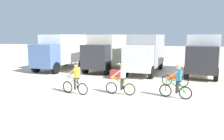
{
  "coord_description": "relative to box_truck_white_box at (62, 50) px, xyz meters",
  "views": [
    {
      "loc": [
        4.21,
        -9.67,
        3.29
      ],
      "look_at": [
        0.51,
        3.66,
        1.1
      ],
      "focal_mm": 35.31,
      "sensor_mm": 36.0,
      "label": 1
    }
  ],
  "objects": [
    {
      "name": "cyclist_cowboy_hat",
      "position": [
        7.84,
        -7.88,
        -1.03
      ],
      "size": [
        1.73,
        0.52,
        1.82
      ],
      "color": "black",
      "rests_on": "ground"
    },
    {
      "name": "supply_crate",
      "position": [
        6.38,
        -3.39,
        -1.55
      ],
      "size": [
        0.76,
        0.88,
        0.66
      ],
      "primitive_type": "cube",
      "rotation": [
        0.0,
        0.0,
        3.14
      ],
      "color": "#9E2D2D",
      "rests_on": "ground"
    },
    {
      "name": "box_truck_grey_hauler",
      "position": [
        8.2,
        0.05,
        0.0
      ],
      "size": [
        2.93,
        6.92,
        3.35
      ],
      "color": "#9E9EA3",
      "rests_on": "ground"
    },
    {
      "name": "box_truck_white_box",
      "position": [
        0.0,
        0.0,
        0.0
      ],
      "size": [
        2.79,
        6.88,
        3.35
      ],
      "color": "white",
      "rests_on": "ground"
    },
    {
      "name": "box_truck_cream_rv",
      "position": [
        4.39,
        0.68,
        0.0
      ],
      "size": [
        2.64,
        6.84,
        3.35
      ],
      "color": "beige",
      "rests_on": "ground"
    },
    {
      "name": "bicycle_spare",
      "position": [
        10.73,
        -4.88,
        -1.48
      ],
      "size": [
        1.7,
        0.57,
        0.97
      ],
      "color": "black",
      "rests_on": "ground"
    },
    {
      "name": "cyclist_orange_shirt",
      "position": [
        5.33,
        -8.43,
        -1.03
      ],
      "size": [
        1.71,
        0.57,
        1.82
      ],
      "color": "black",
      "rests_on": "ground"
    },
    {
      "name": "cyclist_near_camera",
      "position": [
        10.79,
        -7.77,
        -1.03
      ],
      "size": [
        1.69,
        0.61,
        1.82
      ],
      "color": "black",
      "rests_on": "ground"
    },
    {
      "name": "box_truck_avon_van",
      "position": [
        13.03,
        0.4,
        0.0
      ],
      "size": [
        3.38,
        7.03,
        3.35
      ],
      "color": "white",
      "rests_on": "ground"
    },
    {
      "name": "ground_plane",
      "position": [
        6.33,
        -9.87,
        -1.87
      ],
      "size": [
        120.0,
        120.0,
        0.0
      ],
      "primitive_type": "plane",
      "color": "beige"
    }
  ]
}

